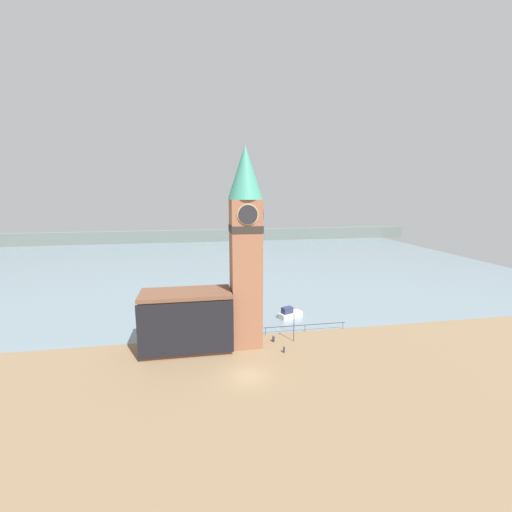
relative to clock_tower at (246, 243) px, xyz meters
name	(u,v)px	position (x,y,z in m)	size (l,w,h in m)	color
ground_plane	(248,376)	(-1.04, -8.29, -13.98)	(160.00, 160.00, 0.00)	#846B4C
water	(213,259)	(-1.04, 62.82, -13.99)	(160.00, 120.00, 0.00)	gray
far_shoreline	(208,236)	(-1.04, 102.82, -11.48)	(180.00, 3.00, 5.00)	slate
pier_railing	(305,326)	(9.25, 2.57, -13.02)	(12.61, 0.08, 1.09)	#333338
clock_tower	(246,243)	(0.00, 0.00, 0.00)	(4.49, 4.49, 26.30)	#935B42
pier_building	(187,321)	(-7.88, -0.31, -10.01)	(11.71, 5.55, 7.90)	brown
boat_near	(290,314)	(8.58, 8.64, -13.29)	(4.30, 3.00, 1.91)	silver
mooring_bollard_near	(284,349)	(4.44, -3.44, -13.54)	(0.25, 0.25, 0.82)	#2D2D33
mooring_bollard_far	(273,338)	(3.84, 0.05, -13.53)	(0.35, 0.35, 0.84)	#2D2D33
lamp_post	(294,322)	(6.64, -0.33, -11.11)	(0.32, 0.32, 4.13)	#2D2D33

